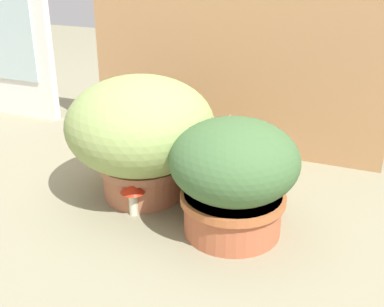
{
  "coord_description": "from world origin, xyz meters",
  "views": [
    {
      "loc": [
        0.64,
        -1.3,
        0.8
      ],
      "look_at": [
        0.09,
        0.04,
        0.18
      ],
      "focal_mm": 46.11,
      "sensor_mm": 36.0,
      "label": 1
    }
  ],
  "objects_px": {
    "grass_planter": "(140,131)",
    "mushroom_ornament_red": "(133,191)",
    "leafy_planter": "(234,175)",
    "cat": "(208,158)"
  },
  "relations": [
    {
      "from": "grass_planter",
      "to": "cat",
      "type": "distance_m",
      "value": 0.25
    },
    {
      "from": "grass_planter",
      "to": "cat",
      "type": "xyz_separation_m",
      "value": [
        0.19,
        0.12,
        -0.11
      ]
    },
    {
      "from": "grass_planter",
      "to": "leafy_planter",
      "type": "distance_m",
      "value": 0.37
    },
    {
      "from": "leafy_planter",
      "to": "mushroom_ornament_red",
      "type": "relative_size",
      "value": 3.26
    },
    {
      "from": "grass_planter",
      "to": "mushroom_ornament_red",
      "type": "distance_m",
      "value": 0.2
    },
    {
      "from": "cat",
      "to": "grass_planter",
      "type": "bearing_deg",
      "value": -146.98
    },
    {
      "from": "cat",
      "to": "mushroom_ornament_red",
      "type": "bearing_deg",
      "value": -122.03
    },
    {
      "from": "mushroom_ornament_red",
      "to": "leafy_planter",
      "type": "bearing_deg",
      "value": 4.21
    },
    {
      "from": "grass_planter",
      "to": "mushroom_ornament_red",
      "type": "height_order",
      "value": "grass_planter"
    },
    {
      "from": "grass_planter",
      "to": "leafy_planter",
      "type": "bearing_deg",
      "value": -16.32
    }
  ]
}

